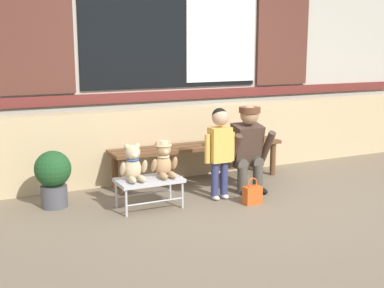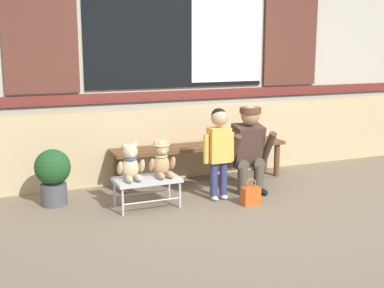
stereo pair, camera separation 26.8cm
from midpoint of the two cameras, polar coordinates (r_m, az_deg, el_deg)
The scene contains 11 objects.
ground_plane at distance 5.09m, azimuth 4.91°, elevation -7.03°, with size 60.00×60.00×0.00m, color #756651.
brick_low_wall at distance 6.21m, azimuth -1.80°, elevation 0.39°, with size 8.14×0.25×0.85m, color tan.
shop_facade at distance 6.57m, azimuth -3.73°, elevation 11.66°, with size 8.30×0.26×3.26m.
wooden_bench_long at distance 5.88m, azimuth -0.64°, elevation -0.74°, with size 2.10×0.40×0.44m.
small_display_bench at distance 4.97m, azimuth -6.43°, elevation -4.30°, with size 0.64×0.36×0.30m.
teddy_bear_plain at distance 4.87m, azimuth -8.26°, elevation -2.26°, with size 0.28×0.26×0.36m.
teddy_bear_with_hat at distance 4.97m, azimuth -4.76°, elevation -1.80°, with size 0.28×0.27×0.36m.
child_standing at distance 5.16m, azimuth 1.69°, elevation 0.06°, with size 0.35×0.18×0.96m.
adult_crouching at distance 5.50m, azimuth 4.93°, elevation -0.46°, with size 0.50×0.49×0.95m.
handbag_on_ground at distance 5.14m, azimuth 5.37°, elevation -5.74°, with size 0.18×0.11×0.27m.
potted_plant at distance 5.18m, azimuth -16.92°, elevation -3.45°, with size 0.36×0.36×0.57m.
Camera 1 is at (-2.63, -4.08, 1.58)m, focal length 47.00 mm.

